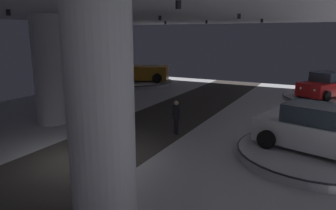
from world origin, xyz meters
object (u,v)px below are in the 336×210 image
at_px(pickup_truck_deep_left, 135,70).
at_px(visitor_walking_near, 176,115).
at_px(display_car_mid_right, 316,130).
at_px(column_left, 49,70).
at_px(display_platform_mid_right, 314,154).
at_px(display_platform_deep_right, 323,98).
at_px(visitor_walking_far, 130,111).
at_px(display_car_far_left, 97,81).
at_px(display_car_deep_right, 325,86).
at_px(display_platform_deep_left, 139,82).
at_px(display_platform_far_left, 98,93).
at_px(column_right, 102,124).

bearing_deg(pickup_truck_deep_left, visitor_walking_near, -49.97).
xyz_separation_m(pickup_truck_deep_left, display_car_mid_right, (15.58, -12.03, -0.15)).
distance_m(column_left, display_platform_mid_right, 12.74).
relative_size(display_platform_deep_right, visitor_walking_near, 3.42).
distance_m(display_car_mid_right, visitor_walking_far, 8.21).
relative_size(display_car_far_left, display_car_deep_right, 0.96).
distance_m(display_platform_mid_right, visitor_walking_near, 5.91).
bearing_deg(display_platform_mid_right, pickup_truck_deep_left, 142.36).
xyz_separation_m(display_platform_deep_left, display_platform_far_left, (0.15, -5.96, -0.02)).
bearing_deg(display_platform_deep_left, display_car_far_left, -88.82).
bearing_deg(column_right, display_platform_deep_left, 120.53).
bearing_deg(display_car_far_left, display_car_deep_right, 21.37).
xyz_separation_m(display_platform_mid_right, display_platform_deep_right, (-0.03, 12.12, -0.05)).
relative_size(display_platform_deep_right, visitor_walking_far, 3.42).
bearing_deg(display_platform_deep_left, pickup_truck_deep_left, -159.14).
height_order(display_car_mid_right, display_platform_deep_right, display_car_mid_right).
height_order(column_right, display_car_mid_right, column_right).
relative_size(column_left, display_car_mid_right, 1.21).
relative_size(pickup_truck_deep_left, display_car_deep_right, 1.25).
height_order(display_platform_mid_right, display_car_deep_right, display_car_deep_right).
bearing_deg(display_platform_deep_left, visitor_walking_near, -51.13).
bearing_deg(visitor_walking_near, display_car_mid_right, -4.10).
height_order(pickup_truck_deep_left, visitor_walking_far, pickup_truck_deep_left).
bearing_deg(column_left, display_car_far_left, 111.40).
height_order(display_platform_deep_left, pickup_truck_deep_left, pickup_truck_deep_left).
bearing_deg(display_platform_mid_right, column_right, -117.48).
height_order(column_right, visitor_walking_far, column_right).
bearing_deg(column_left, display_platform_deep_right, 46.02).
height_order(display_car_deep_right, visitor_walking_far, display_car_deep_right).
distance_m(display_car_mid_right, display_car_deep_right, 12.14).
relative_size(display_platform_far_left, visitor_walking_far, 3.21).
bearing_deg(display_platform_deep_right, visitor_walking_far, -124.46).
bearing_deg(display_platform_deep_left, display_platform_mid_right, -38.44).
bearing_deg(pickup_truck_deep_left, display_car_far_left, -85.85).
relative_size(pickup_truck_deep_left, visitor_walking_far, 3.59).
height_order(display_platform_mid_right, display_car_mid_right, display_car_mid_right).
height_order(display_platform_deep_right, visitor_walking_near, visitor_walking_near).
xyz_separation_m(pickup_truck_deep_left, visitor_walking_near, (9.75, -11.61, -0.37)).
bearing_deg(display_car_far_left, display_platform_deep_left, 91.18).
bearing_deg(display_car_deep_right, display_car_far_left, -158.63).
relative_size(column_right, display_car_mid_right, 1.21).
relative_size(display_platform_deep_left, display_platform_mid_right, 1.09).
bearing_deg(pickup_truck_deep_left, display_platform_deep_right, 0.31).
bearing_deg(visitor_walking_far, display_car_mid_right, -1.09).
bearing_deg(display_platform_deep_left, visitor_walking_far, -59.45).
relative_size(display_platform_deep_left, visitor_walking_far, 3.81).
height_order(column_right, display_car_deep_right, column_right).
xyz_separation_m(display_car_far_left, display_platform_deep_right, (15.16, 5.91, -0.92)).
distance_m(display_platform_deep_left, display_platform_mid_right, 19.55).
relative_size(display_platform_deep_left, visitor_walking_near, 3.81).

